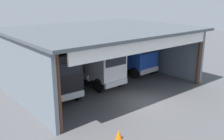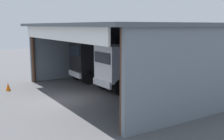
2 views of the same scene
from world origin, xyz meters
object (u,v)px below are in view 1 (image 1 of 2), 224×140
oil_drum (54,73)px  traffic_cone (119,134)px  truck_black_center_bay (58,76)px  tool_cart (91,64)px  truck_white_left_bay (104,66)px  truck_blue_right_bay (139,55)px

oil_drum → traffic_cone: oil_drum is taller
truck_black_center_bay → tool_cart: (6.40, 5.27, -1.31)m
truck_black_center_bay → oil_drum: bearing=-111.9°
truck_black_center_bay → traffic_cone: truck_black_center_bay is taller
truck_white_left_bay → traffic_cone: size_ratio=7.98×
truck_blue_right_bay → tool_cart: 5.25m
truck_blue_right_bay → tool_cart: truck_blue_right_bay is taller
oil_drum → tool_cart: 4.34m
truck_black_center_bay → oil_drum: (2.09, 4.77, -1.36)m
traffic_cone → truck_blue_right_bay: bearing=40.2°
truck_black_center_bay → traffic_cone: bearing=91.1°
truck_white_left_bay → oil_drum: truck_white_left_bay is taller
oil_drum → truck_black_center_bay: bearing=-113.7°
truck_white_left_bay → traffic_cone: truck_white_left_bay is taller
truck_blue_right_bay → oil_drum: truck_blue_right_bay is taller
truck_blue_right_bay → traffic_cone: bearing=37.2°
truck_white_left_bay → oil_drum: bearing=-67.2°
oil_drum → tool_cart: bearing=6.5°
tool_cart → truck_blue_right_bay: bearing=-62.7°
truck_white_left_bay → tool_cart: bearing=-114.6°
traffic_cone → tool_cart: bearing=61.5°
truck_blue_right_bay → tool_cart: size_ratio=4.23×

